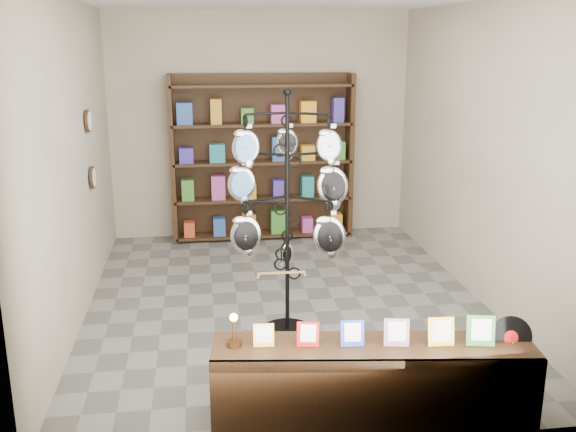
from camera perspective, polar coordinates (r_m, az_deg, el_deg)
name	(u,v)px	position (r m, az deg, el deg)	size (l,w,h in m)	color
ground	(286,301)	(6.70, -0.20, -7.57)	(5.00, 5.00, 0.00)	slate
room_envelope	(286,122)	(6.22, -0.22, 8.33)	(5.00, 5.00, 5.00)	#BCB197
display_tree	(287,197)	(5.62, -0.06, 1.74)	(1.14, 1.04, 2.23)	black
front_shelf	(373,380)	(4.73, 7.53, -14.29)	(2.30, 0.75, 0.80)	black
back_shelving	(262,163)	(8.60, -2.29, 4.73)	(2.42, 0.36, 2.20)	black
wall_clocks	(90,150)	(7.10, -17.17, 5.66)	(0.03, 0.24, 0.84)	black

